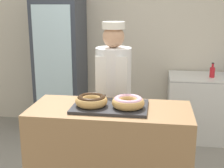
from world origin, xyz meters
The scene contains 11 objects.
wall_back centered at (0.00, 2.13, 1.35)m, with size 8.00×0.06×2.70m.
display_counter centered at (0.00, 0.00, 0.48)m, with size 1.35×0.59×0.97m.
serving_tray centered at (0.00, 0.00, 0.98)m, with size 0.62×0.42×0.02m.
donut_chocolate_glaze centered at (-0.15, -0.03, 1.04)m, with size 0.27×0.27×0.09m.
donut_light_glaze centered at (0.15, -0.03, 1.04)m, with size 0.27×0.27×0.09m.
brownie_back_left centered at (-0.11, 0.15, 1.01)m, with size 0.08×0.08×0.03m.
brownie_back_right centered at (0.11, 0.15, 1.01)m, with size 0.08×0.08×0.03m.
baker_person centered at (-0.06, 0.59, 0.87)m, with size 0.36×0.36×1.64m.
beverage_fridge centered at (-0.97, 1.74, 0.98)m, with size 0.62×0.67×1.96m.
chest_freezer centered at (0.98, 1.75, 0.44)m, with size 0.89×0.64×0.87m.
bottle_red centered at (1.09, 1.69, 0.95)m, with size 0.07×0.07×0.19m.
Camera 1 is at (0.37, -2.44, 1.81)m, focal length 50.00 mm.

